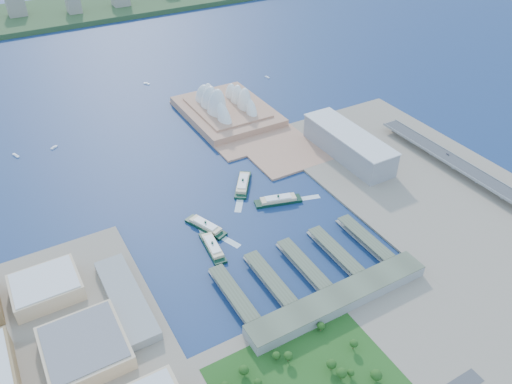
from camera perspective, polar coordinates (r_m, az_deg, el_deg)
ground at (r=582.48m, az=0.08°, el=-4.67°), size 3000.00×3000.00×0.00m
south_land at (r=470.77m, az=13.70°, el=-19.02°), size 720.00×180.00×3.00m
east_land at (r=682.50m, az=20.04°, el=-0.12°), size 240.00×500.00×3.00m
peninsula at (r=814.59m, az=-2.51°, el=8.33°), size 135.00×220.00×3.00m
far_shore at (r=1429.93m, az=-21.06°, el=18.67°), size 2200.00×260.00×12.00m
opera_house at (r=816.00m, az=-3.39°, el=10.75°), size 134.00×180.00×58.00m
toaster_building at (r=718.12m, az=10.49°, el=5.36°), size 45.00×155.00×35.00m
expressway at (r=715.92m, az=23.98°, el=1.36°), size 26.00×340.00×11.85m
west_buildings at (r=480.27m, az=-23.27°, el=-17.33°), size 200.00×280.00×27.00m
ferry_wharves at (r=538.88m, az=5.42°, el=-8.31°), size 184.00×90.00×9.30m
terminal_building at (r=504.31m, az=9.46°, el=-11.98°), size 200.00×28.00×12.00m
park at (r=446.06m, az=5.94°, el=-20.08°), size 150.00×110.00×16.00m
far_skyline at (r=1402.38m, az=-21.19°, el=19.78°), size 1900.00×140.00×55.00m
ferry_a at (r=588.15m, az=-5.78°, el=-3.75°), size 33.81×57.30×10.59m
ferry_b at (r=653.31m, az=-1.51°, el=1.09°), size 47.59×58.23×11.44m
ferry_c at (r=560.18m, az=-5.00°, el=-6.11°), size 19.74×56.84×10.53m
ferry_d at (r=625.02m, az=2.55°, el=-0.78°), size 61.52×30.91×11.28m
boat_a at (r=796.61m, az=-25.75°, el=3.80°), size 8.45×14.62×2.76m
boat_b at (r=794.81m, az=-22.08°, el=4.76°), size 10.66×8.54×2.78m
boat_c at (r=967.40m, az=1.29°, el=13.00°), size 4.15×11.22×2.47m
boat_e at (r=961.24m, az=-12.39°, el=12.02°), size 9.76×11.92×2.91m
car_c at (r=742.47m, az=21.08°, el=4.04°), size 1.95×4.79×1.39m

